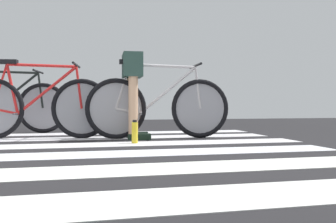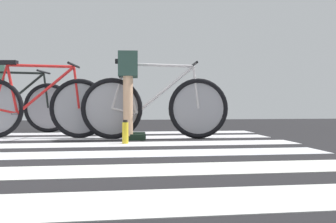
% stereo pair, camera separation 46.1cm
% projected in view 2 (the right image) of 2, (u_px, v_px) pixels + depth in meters
% --- Properties ---
extents(ground, '(18.00, 14.00, 0.02)m').
position_uv_depth(ground, '(25.00, 157.00, 2.95)').
color(ground, black).
extents(crosswalk_markings, '(5.48, 4.99, 0.00)m').
position_uv_depth(crosswalk_markings, '(22.00, 156.00, 2.91)').
color(crosswalk_markings, silver).
rests_on(crosswalk_markings, ground).
extents(bicycle_1_of_3, '(1.74, 0.52, 0.93)m').
position_uv_depth(bicycle_1_of_3, '(155.00, 106.00, 4.39)').
color(bicycle_1_of_3, black).
rests_on(bicycle_1_of_3, ground).
extents(cyclist_1_of_3, '(0.33, 0.42, 1.01)m').
position_uv_depth(cyclist_1_of_3, '(129.00, 83.00, 4.36)').
color(cyclist_1_of_3, tan).
rests_on(cyclist_1_of_3, ground).
extents(bicycle_2_of_3, '(1.73, 0.52, 0.93)m').
position_uv_depth(bicycle_2_of_3, '(36.00, 106.00, 4.48)').
color(bicycle_2_of_3, black).
rests_on(bicycle_2_of_3, ground).
extents(bicycle_3_of_3, '(1.73, 0.53, 0.93)m').
position_uv_depth(bicycle_3_of_3, '(13.00, 106.00, 5.42)').
color(bicycle_3_of_3, black).
rests_on(bicycle_3_of_3, ground).
extents(water_bottle, '(0.06, 0.06, 0.25)m').
position_uv_depth(water_bottle, '(125.00, 133.00, 3.83)').
color(water_bottle, gold).
rests_on(water_bottle, ground).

